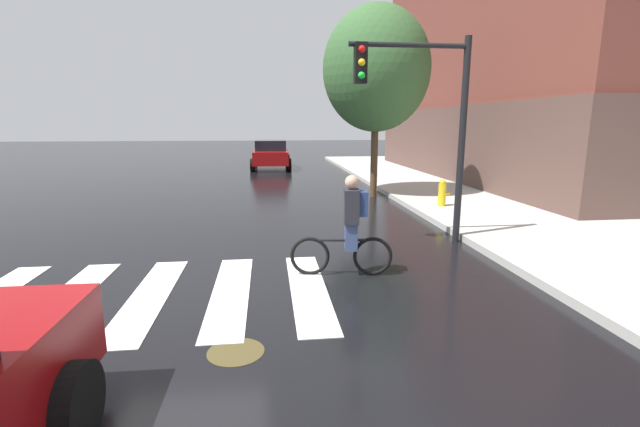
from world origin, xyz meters
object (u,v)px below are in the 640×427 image
fire_hydrant (442,193)px  manhole_cover (236,352)px  traffic_light_near (425,105)px  street_tree_near (376,69)px  cyclist (349,226)px  sedan_mid (271,154)px

fire_hydrant → manhole_cover: bearing=-126.1°
manhole_cover → traffic_light_near: bearing=49.2°
traffic_light_near → fire_hydrant: 4.44m
traffic_light_near → street_tree_near: (0.47, 6.00, 1.39)m
manhole_cover → fire_hydrant: (5.42, 7.44, 0.53)m
manhole_cover → cyclist: bearing=53.7°
manhole_cover → street_tree_near: bearing=68.3°
manhole_cover → fire_hydrant: size_ratio=0.82×
manhole_cover → sedan_mid: (0.62, 20.25, 0.82)m
cyclist → sedan_mid: bearing=93.5°
sedan_mid → street_tree_near: bearing=-71.3°
traffic_light_near → street_tree_near: size_ratio=0.67×
sedan_mid → traffic_light_near: size_ratio=1.11×
sedan_mid → street_tree_near: street_tree_near is taller
traffic_light_near → fire_hydrant: (1.85, 3.29, -2.33)m
manhole_cover → traffic_light_near: (3.57, 4.15, 2.86)m
sedan_mid → traffic_light_near: traffic_light_near is taller
manhole_cover → street_tree_near: (4.05, 10.15, 4.24)m
fire_hydrant → street_tree_near: street_tree_near is taller
sedan_mid → fire_hydrant: bearing=-69.5°
traffic_light_near → cyclist: bearing=-135.8°
cyclist → traffic_light_near: 3.28m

